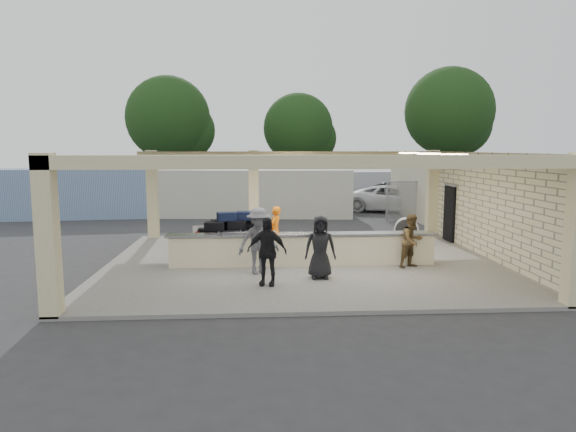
{
  "coord_description": "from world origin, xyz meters",
  "views": [
    {
      "loc": [
        -1.38,
        -15.75,
        3.66
      ],
      "look_at": [
        -0.36,
        1.0,
        1.41
      ],
      "focal_mm": 32.0,
      "sensor_mm": 36.0,
      "label": 1
    }
  ],
  "objects": [
    {
      "name": "tree_left",
      "position": [
        -7.68,
        24.16,
        5.59
      ],
      "size": [
        6.6,
        6.3,
        9.0
      ],
      "color": "#382619",
      "rests_on": "ground"
    },
    {
      "name": "tree_right",
      "position": [
        14.32,
        25.16,
        6.21
      ],
      "size": [
        7.2,
        7.0,
        10.0
      ],
      "color": "#382619",
      "rests_on": "ground"
    },
    {
      "name": "drum_fan",
      "position": [
        4.13,
        2.66,
        0.63
      ],
      "size": [
        0.94,
        0.56,
        0.99
      ],
      "rotation": [
        0.0,
        0.0,
        -0.31
      ],
      "color": "silver",
      "rests_on": "pavilion"
    },
    {
      "name": "passenger_d",
      "position": [
        0.33,
        -2.11,
        0.97
      ],
      "size": [
        0.86,
        0.38,
        1.73
      ],
      "primitive_type": "imported",
      "rotation": [
        0.0,
        0.0,
        -0.04
      ],
      "color": "black",
      "rests_on": "pavilion"
    },
    {
      "name": "container_white",
      "position": [
        -2.14,
        11.56,
        1.25
      ],
      "size": [
        11.72,
        3.35,
        2.5
      ],
      "primitive_type": "cube",
      "rotation": [
        0.0,
        0.0,
        -0.09
      ],
      "color": "#B9B9B5",
      "rests_on": "ground"
    },
    {
      "name": "container_blue",
      "position": [
        -12.05,
        11.49,
        1.28
      ],
      "size": [
        10.05,
        3.33,
        2.56
      ],
      "primitive_type": "cube",
      "rotation": [
        0.0,
        0.0,
        0.1
      ],
      "color": "#7E9DC9",
      "rests_on": "ground"
    },
    {
      "name": "adjacent_building",
      "position": [
        9.5,
        10.0,
        1.6
      ],
      "size": [
        6.0,
        8.0,
        3.2
      ],
      "primitive_type": "cube",
      "color": "beige",
      "rests_on": "ground"
    },
    {
      "name": "car_white_b",
      "position": [
        11.11,
        14.49,
        0.63
      ],
      "size": [
        4.14,
        1.87,
        1.27
      ],
      "primitive_type": "imported",
      "rotation": [
        0.0,
        0.0,
        1.67
      ],
      "color": "white",
      "rests_on": "ground"
    },
    {
      "name": "passenger_c",
      "position": [
        -1.35,
        -1.5,
        1.04
      ],
      "size": [
        1.29,
        0.86,
        1.88
      ],
      "primitive_type": "imported",
      "rotation": [
        0.0,
        0.0,
        0.39
      ],
      "color": "#515056",
      "rests_on": "pavilion"
    },
    {
      "name": "passenger_b",
      "position": [
        -1.13,
        -2.71,
        0.99
      ],
      "size": [
        1.1,
        0.61,
        1.78
      ],
      "primitive_type": "imported",
      "rotation": [
        0.0,
        0.0,
        -0.23
      ],
      "color": "black",
      "rests_on": "pavilion"
    },
    {
      "name": "tree_mid",
      "position": [
        2.32,
        26.16,
        4.96
      ],
      "size": [
        6.0,
        5.6,
        8.0
      ],
      "color": "#382619",
      "rests_on": "ground"
    },
    {
      "name": "baggage_handler",
      "position": [
        -0.79,
        0.93,
        0.92
      ],
      "size": [
        0.56,
        0.68,
        1.64
      ],
      "primitive_type": "imported",
      "rotation": [
        0.0,
        0.0,
        4.26
      ],
      "color": "orange",
      "rests_on": "pavilion"
    },
    {
      "name": "luggage_cart",
      "position": [
        -2.18,
        0.66,
        0.91
      ],
      "size": [
        2.75,
        1.92,
        1.49
      ],
      "rotation": [
        0.0,
        0.0,
        0.14
      ],
      "color": "silver",
      "rests_on": "pavilion"
    },
    {
      "name": "car_white_a",
      "position": [
        6.45,
        12.93,
        0.75
      ],
      "size": [
        5.82,
        4.27,
        1.51
      ],
      "primitive_type": "imported",
      "rotation": [
        0.0,
        0.0,
        1.19
      ],
      "color": "white",
      "rests_on": "ground"
    },
    {
      "name": "ground",
      "position": [
        0.0,
        0.0,
        0.0
      ],
      "size": [
        120.0,
        120.0,
        0.0
      ],
      "primitive_type": "plane",
      "color": "#2D2D30",
      "rests_on": "ground"
    },
    {
      "name": "passenger_a",
      "position": [
        3.22,
        -1.0,
        0.9
      ],
      "size": [
        0.85,
        0.67,
        1.6
      ],
      "primitive_type": "imported",
      "rotation": [
        0.0,
        0.0,
        0.49
      ],
      "color": "brown",
      "rests_on": "pavilion"
    },
    {
      "name": "pavilion",
      "position": [
        0.21,
        0.66,
        1.35
      ],
      "size": [
        12.01,
        10.0,
        3.55
      ],
      "color": "slate",
      "rests_on": "ground"
    },
    {
      "name": "baggage_counter",
      "position": [
        0.0,
        -0.5,
        0.59
      ],
      "size": [
        8.2,
        0.58,
        0.98
      ],
      "color": "beige",
      "rests_on": "pavilion"
    },
    {
      "name": "fence",
      "position": [
        11.0,
        9.0,
        1.05
      ],
      "size": [
        12.06,
        0.06,
        2.03
      ],
      "color": "gray",
      "rests_on": "ground"
    },
    {
      "name": "car_dark",
      "position": [
        7.43,
        14.57,
        0.81
      ],
      "size": [
        5.11,
        3.51,
        1.61
      ],
      "primitive_type": "imported",
      "rotation": [
        0.0,
        0.0,
        1.15
      ],
      "color": "black",
      "rests_on": "ground"
    }
  ]
}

